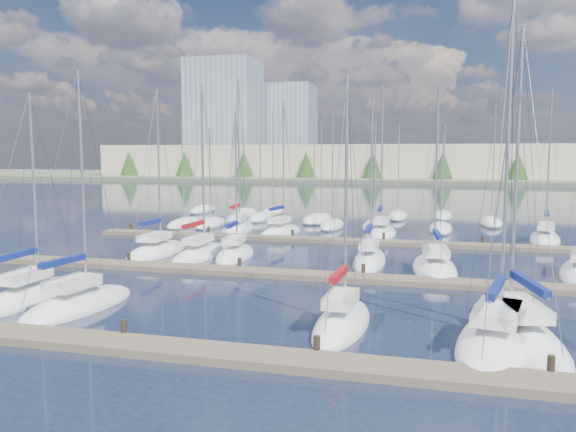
% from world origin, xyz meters
% --- Properties ---
extents(ground, '(400.00, 400.00, 0.00)m').
position_xyz_m(ground, '(0.00, 60.00, 0.00)').
color(ground, '#1D263B').
rests_on(ground, ground).
extents(dock_near, '(44.00, 1.93, 1.10)m').
position_xyz_m(dock_near, '(0.00, 2.01, 0.15)').
color(dock_near, '#6B5E4C').
rests_on(dock_near, ground).
extents(dock_mid, '(44.00, 1.93, 1.10)m').
position_xyz_m(dock_mid, '(0.00, 16.01, 0.15)').
color(dock_mid, '#6B5E4C').
rests_on(dock_mid, ground).
extents(dock_far, '(44.00, 1.93, 1.10)m').
position_xyz_m(dock_far, '(0.00, 30.01, 0.15)').
color(dock_far, '#6B5E4C').
rests_on(dock_far, ground).
extents(sailboat_h, '(3.02, 7.77, 13.08)m').
position_xyz_m(sailboat_h, '(-12.17, 21.25, 0.18)').
color(sailboat_h, white).
rests_on(sailboat_h, ground).
extents(sailboat_j, '(2.92, 6.79, 11.44)m').
position_xyz_m(sailboat_j, '(-5.92, 21.32, 0.19)').
color(sailboat_j, white).
rests_on(sailboat_j, ground).
extents(sailboat_r, '(3.73, 8.68, 13.75)m').
position_xyz_m(sailboat_r, '(17.49, 35.41, 0.19)').
color(sailboat_r, white).
rests_on(sailboat_r, ground).
extents(sailboat_k, '(2.40, 8.04, 12.29)m').
position_xyz_m(sailboat_k, '(3.85, 21.66, 0.19)').
color(sailboat_k, white).
rests_on(sailboat_k, ground).
extents(sailboat_i, '(2.62, 8.21, 13.37)m').
position_xyz_m(sailboat_i, '(-8.43, 20.82, 0.19)').
color(sailboat_i, white).
rests_on(sailboat_i, ground).
extents(sailboat_c, '(3.54, 7.53, 12.31)m').
position_xyz_m(sailboat_c, '(-8.67, 6.54, 0.18)').
color(sailboat_c, white).
rests_on(sailboat_c, ground).
extents(sailboat_p, '(3.25, 8.81, 14.63)m').
position_xyz_m(sailboat_p, '(3.25, 35.89, 0.18)').
color(sailboat_p, white).
rests_on(sailboat_p, ground).
extents(sailboat_b, '(2.70, 8.20, 11.38)m').
position_xyz_m(sailboat_b, '(-12.09, 7.34, 0.17)').
color(sailboat_b, white).
rests_on(sailboat_b, ground).
extents(sailboat_e, '(4.83, 9.52, 14.31)m').
position_xyz_m(sailboat_e, '(10.68, 6.38, 0.18)').
color(sailboat_e, white).
rests_on(sailboat_e, ground).
extents(sailboat_f, '(4.45, 9.83, 13.46)m').
position_xyz_m(sailboat_f, '(11.51, 7.46, 0.18)').
color(sailboat_f, white).
rests_on(sailboat_f, ground).
extents(sailboat_n, '(3.70, 8.94, 15.49)m').
position_xyz_m(sailboat_n, '(-10.53, 34.83, 0.20)').
color(sailboat_n, white).
rests_on(sailboat_n, ground).
extents(sailboat_l, '(3.49, 8.59, 12.71)m').
position_xyz_m(sailboat_l, '(8.22, 20.27, 0.18)').
color(sailboat_l, white).
rests_on(sailboat_l, ground).
extents(sailboat_d, '(2.45, 7.02, 11.66)m').
position_xyz_m(sailboat_d, '(4.32, 6.85, 0.19)').
color(sailboat_d, white).
rests_on(sailboat_d, ground).
extents(sailboat_o, '(3.76, 7.32, 13.24)m').
position_xyz_m(sailboat_o, '(-5.86, 33.77, 0.19)').
color(sailboat_o, white).
rests_on(sailboat_o, ground).
extents(distant_boats, '(36.93, 20.75, 13.30)m').
position_xyz_m(distant_boats, '(-4.34, 43.76, 0.29)').
color(distant_boats, '#9EA0A5').
rests_on(distant_boats, ground).
extents(shoreline, '(400.00, 60.00, 38.00)m').
position_xyz_m(shoreline, '(-13.29, 149.77, 7.44)').
color(shoreline, '#666B51').
rests_on(shoreline, ground).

